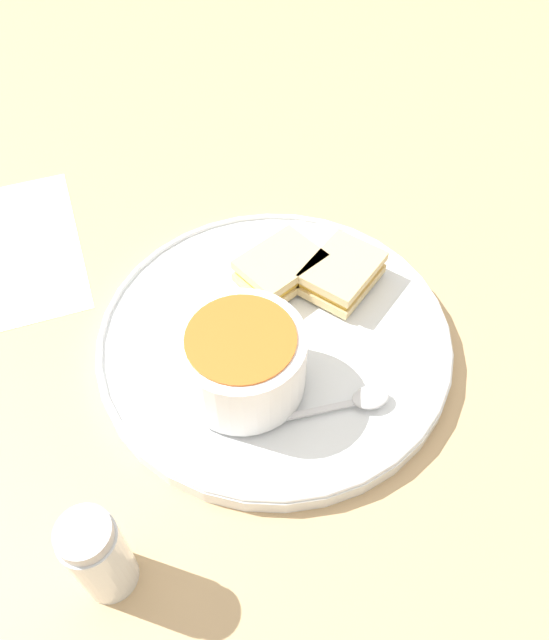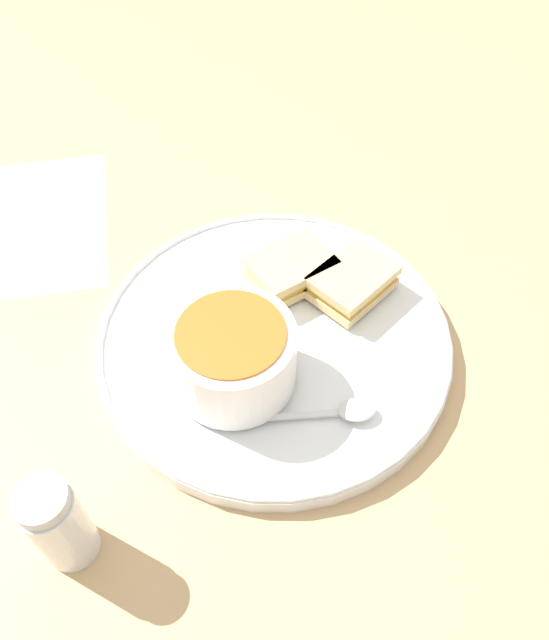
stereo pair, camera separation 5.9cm
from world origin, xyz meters
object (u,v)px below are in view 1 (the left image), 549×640
at_px(sandwich_half_near, 342,273).
at_px(salt_shaker, 99,556).
at_px(spoon, 360,400).
at_px(soup_bowl, 242,360).
at_px(sandwich_half_far, 280,268).

xyz_separation_m(sandwich_half_near, salt_shaker, (0.28, -0.21, 0.01)).
distance_m(spoon, salt_shaker, 0.25).
bearing_deg(sandwich_half_near, soup_bowl, -41.55).
distance_m(spoon, sandwich_half_near, 0.15).
bearing_deg(sandwich_half_far, salt_shaker, -27.14).
relative_size(soup_bowl, spoon, 0.96).
bearing_deg(sandwich_half_near, salt_shaker, -37.19).
bearing_deg(sandwich_half_near, sandwich_half_far, -100.03).
relative_size(sandwich_half_near, sandwich_half_far, 1.00).
distance_m(sandwich_half_near, sandwich_half_far, 0.06).
height_order(soup_bowl, salt_shaker, salt_shaker).
xyz_separation_m(spoon, salt_shaker, (0.13, -0.21, 0.02)).
bearing_deg(salt_shaker, sandwich_half_near, 142.81).
relative_size(sandwich_half_far, salt_shaker, 1.04).
distance_m(soup_bowl, spoon, 0.11).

